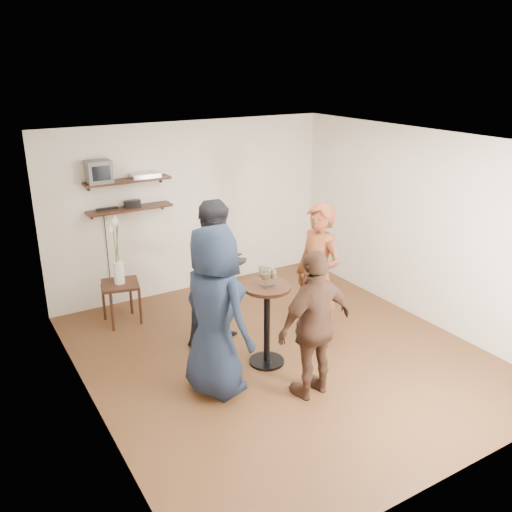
{
  "coord_description": "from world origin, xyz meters",
  "views": [
    {
      "loc": [
        -3.28,
        -4.88,
        3.42
      ],
      "look_at": [
        -0.11,
        0.4,
        1.19
      ],
      "focal_mm": 38.0,
      "sensor_mm": 36.0,
      "label": 1
    }
  ],
  "objects_px": {
    "person_navy": "(215,312)",
    "person_dark": "(218,274)",
    "dvd_deck": "(145,175)",
    "radio": "(132,204)",
    "crt_monitor": "(98,171)",
    "drinks_table": "(267,314)",
    "side_table": "(120,290)",
    "person_plaid": "(318,276)",
    "person_brown": "(315,325)"
  },
  "relations": [
    {
      "from": "side_table",
      "to": "person_plaid",
      "type": "relative_size",
      "value": 0.32
    },
    {
      "from": "person_plaid",
      "to": "person_navy",
      "type": "xyz_separation_m",
      "value": [
        -1.56,
        -0.29,
        0.02
      ]
    },
    {
      "from": "radio",
      "to": "drinks_table",
      "type": "height_order",
      "value": "radio"
    },
    {
      "from": "side_table",
      "to": "drinks_table",
      "type": "bearing_deg",
      "value": -59.48
    },
    {
      "from": "radio",
      "to": "crt_monitor",
      "type": "bearing_deg",
      "value": 180.0
    },
    {
      "from": "person_navy",
      "to": "person_dark",
      "type": "bearing_deg",
      "value": -43.43
    },
    {
      "from": "drinks_table",
      "to": "crt_monitor",
      "type": "bearing_deg",
      "value": 115.11
    },
    {
      "from": "side_table",
      "to": "dvd_deck",
      "type": "bearing_deg",
      "value": 38.94
    },
    {
      "from": "side_table",
      "to": "crt_monitor",
      "type": "bearing_deg",
      "value": 90.78
    },
    {
      "from": "dvd_deck",
      "to": "person_navy",
      "type": "relative_size",
      "value": 0.21
    },
    {
      "from": "drinks_table",
      "to": "person_dark",
      "type": "bearing_deg",
      "value": 107.46
    },
    {
      "from": "radio",
      "to": "person_dark",
      "type": "bearing_deg",
      "value": -74.2
    },
    {
      "from": "radio",
      "to": "side_table",
      "type": "bearing_deg",
      "value": -129.52
    },
    {
      "from": "dvd_deck",
      "to": "person_navy",
      "type": "bearing_deg",
      "value": -95.69
    },
    {
      "from": "person_plaid",
      "to": "person_dark",
      "type": "relative_size",
      "value": 0.98
    },
    {
      "from": "person_brown",
      "to": "dvd_deck",
      "type": "bearing_deg",
      "value": -86.49
    },
    {
      "from": "dvd_deck",
      "to": "person_brown",
      "type": "bearing_deg",
      "value": -79.47
    },
    {
      "from": "side_table",
      "to": "person_plaid",
      "type": "bearing_deg",
      "value": -43.74
    },
    {
      "from": "side_table",
      "to": "person_navy",
      "type": "relative_size",
      "value": 0.31
    },
    {
      "from": "radio",
      "to": "person_dark",
      "type": "distance_m",
      "value": 1.85
    },
    {
      "from": "dvd_deck",
      "to": "drinks_table",
      "type": "relative_size",
      "value": 0.4
    },
    {
      "from": "person_brown",
      "to": "person_navy",
      "type": "bearing_deg",
      "value": -41.35
    },
    {
      "from": "drinks_table",
      "to": "person_plaid",
      "type": "distance_m",
      "value": 0.84
    },
    {
      "from": "drinks_table",
      "to": "person_dark",
      "type": "distance_m",
      "value": 0.85
    },
    {
      "from": "radio",
      "to": "person_brown",
      "type": "distance_m",
      "value": 3.41
    },
    {
      "from": "person_navy",
      "to": "person_plaid",
      "type": "bearing_deg",
      "value": -93.93
    },
    {
      "from": "person_plaid",
      "to": "dvd_deck",
      "type": "bearing_deg",
      "value": -157.74
    },
    {
      "from": "radio",
      "to": "person_plaid",
      "type": "distance_m",
      "value": 2.86
    },
    {
      "from": "crt_monitor",
      "to": "drinks_table",
      "type": "distance_m",
      "value": 3.03
    },
    {
      "from": "crt_monitor",
      "to": "person_plaid",
      "type": "height_order",
      "value": "crt_monitor"
    },
    {
      "from": "radio",
      "to": "person_navy",
      "type": "bearing_deg",
      "value": -91.12
    },
    {
      "from": "drinks_table",
      "to": "dvd_deck",
      "type": "bearing_deg",
      "value": 101.65
    },
    {
      "from": "dvd_deck",
      "to": "person_brown",
      "type": "xyz_separation_m",
      "value": [
        0.6,
        -3.23,
        -1.07
      ]
    },
    {
      "from": "dvd_deck",
      "to": "crt_monitor",
      "type": "bearing_deg",
      "value": 180.0
    },
    {
      "from": "crt_monitor",
      "to": "dvd_deck",
      "type": "bearing_deg",
      "value": 0.0
    },
    {
      "from": "drinks_table",
      "to": "person_plaid",
      "type": "relative_size",
      "value": 0.54
    },
    {
      "from": "radio",
      "to": "person_navy",
      "type": "xyz_separation_m",
      "value": [
        -0.05,
        -2.64,
        -0.57
      ]
    },
    {
      "from": "crt_monitor",
      "to": "person_brown",
      "type": "bearing_deg",
      "value": -68.96
    },
    {
      "from": "person_dark",
      "to": "dvd_deck",
      "type": "bearing_deg",
      "value": 81.51
    },
    {
      "from": "person_plaid",
      "to": "side_table",
      "type": "bearing_deg",
      "value": -140.2
    },
    {
      "from": "person_dark",
      "to": "drinks_table",
      "type": "bearing_deg",
      "value": -90.0
    },
    {
      "from": "person_plaid",
      "to": "person_navy",
      "type": "distance_m",
      "value": 1.58
    },
    {
      "from": "crt_monitor",
      "to": "side_table",
      "type": "height_order",
      "value": "crt_monitor"
    },
    {
      "from": "person_plaid",
      "to": "person_brown",
      "type": "xyz_separation_m",
      "value": [
        -0.69,
        -0.88,
        -0.1
      ]
    },
    {
      "from": "person_navy",
      "to": "dvd_deck",
      "type": "bearing_deg",
      "value": -20.02
    },
    {
      "from": "drinks_table",
      "to": "person_brown",
      "type": "bearing_deg",
      "value": -82.98
    },
    {
      "from": "radio",
      "to": "dvd_deck",
      "type": "bearing_deg",
      "value": 0.0
    },
    {
      "from": "radio",
      "to": "drinks_table",
      "type": "bearing_deg",
      "value": -73.69
    },
    {
      "from": "radio",
      "to": "person_brown",
      "type": "relative_size",
      "value": 0.13
    },
    {
      "from": "radio",
      "to": "person_brown",
      "type": "xyz_separation_m",
      "value": [
        0.81,
        -3.23,
        -0.69
      ]
    }
  ]
}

